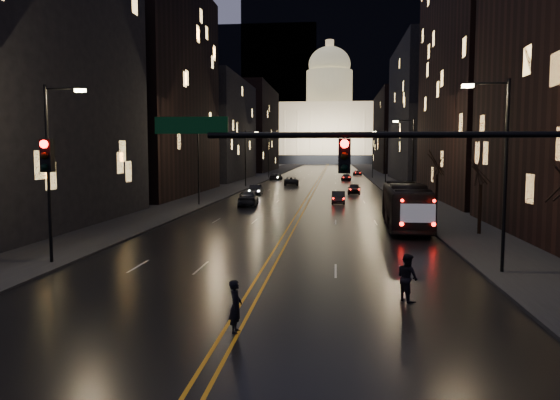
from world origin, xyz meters
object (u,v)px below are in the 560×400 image
(traffic_signal, at_px, (429,174))
(pedestrian_b, at_px, (407,278))
(bus, at_px, (406,206))
(oncoming_car_b, at_px, (256,190))
(oncoming_car_a, at_px, (248,198))
(receding_car_a, at_px, (338,197))
(pedestrian_a, at_px, (236,306))

(traffic_signal, distance_m, pedestrian_b, 6.52)
(bus, height_order, oncoming_car_b, bus)
(oncoming_car_a, bearing_deg, oncoming_car_b, -89.54)
(receding_car_a, xyz_separation_m, pedestrian_b, (2.43, -38.98, 0.24))
(receding_car_a, distance_m, pedestrian_b, 39.05)
(oncoming_car_b, xyz_separation_m, pedestrian_b, (13.05, -49.61, 0.22))
(pedestrian_a, relative_size, pedestrian_b, 0.92)
(bus, bearing_deg, pedestrian_a, -106.75)
(receding_car_a, bearing_deg, pedestrian_a, -94.35)
(traffic_signal, distance_m, receding_car_a, 44.26)
(pedestrian_a, distance_m, pedestrian_b, 7.26)
(traffic_signal, bearing_deg, oncoming_car_a, 106.16)
(oncoming_car_a, xyz_separation_m, pedestrian_b, (11.86, -35.53, 0.07))
(traffic_signal, bearing_deg, pedestrian_b, 88.68)
(traffic_signal, height_order, pedestrian_b, traffic_signal)
(bus, xyz_separation_m, oncoming_car_a, (-14.34, 15.21, -0.82))
(pedestrian_b, bearing_deg, oncoming_car_a, -11.95)
(bus, height_order, pedestrian_a, bus)
(oncoming_car_a, bearing_deg, bus, 128.93)
(traffic_signal, height_order, oncoming_car_b, traffic_signal)
(traffic_signal, relative_size, oncoming_car_a, 3.45)
(bus, bearing_deg, oncoming_car_a, 135.34)
(bus, height_order, receding_car_a, bus)
(oncoming_car_b, relative_size, pedestrian_a, 2.52)
(oncoming_car_a, height_order, oncoming_car_b, oncoming_car_a)
(receding_car_a, bearing_deg, oncoming_car_a, -159.72)
(bus, height_order, oncoming_car_a, bus)
(traffic_signal, height_order, receding_car_a, traffic_signal)
(pedestrian_a, bearing_deg, oncoming_car_b, 7.86)
(traffic_signal, relative_size, bus, 1.44)
(receding_car_a, height_order, pedestrian_a, pedestrian_a)
(oncoming_car_a, bearing_deg, traffic_signal, 101.78)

